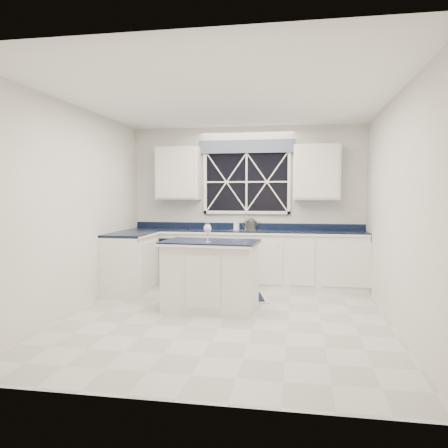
% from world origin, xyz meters
% --- Properties ---
extents(ground, '(4.50, 4.50, 0.00)m').
position_xyz_m(ground, '(0.00, 0.00, 0.00)').
color(ground, beige).
rests_on(ground, ground).
extents(back_wall, '(4.00, 0.10, 2.70)m').
position_xyz_m(back_wall, '(0.00, 2.25, 1.35)').
color(back_wall, beige).
rests_on(back_wall, ground).
extents(base_cabinets, '(3.99, 1.60, 0.90)m').
position_xyz_m(base_cabinets, '(-0.33, 1.78, 0.45)').
color(base_cabinets, white).
rests_on(base_cabinets, ground).
extents(countertop, '(3.98, 0.64, 0.04)m').
position_xyz_m(countertop, '(0.00, 1.95, 0.92)').
color(countertop, black).
rests_on(countertop, base_cabinets).
extents(dishwasher, '(0.60, 0.58, 0.82)m').
position_xyz_m(dishwasher, '(-1.10, 1.95, 0.41)').
color(dishwasher, black).
rests_on(dishwasher, ground).
extents(window, '(1.65, 0.09, 1.26)m').
position_xyz_m(window, '(0.00, 2.20, 1.83)').
color(window, black).
rests_on(window, ground).
extents(upper_cabinets, '(3.10, 0.34, 0.90)m').
position_xyz_m(upper_cabinets, '(0.00, 2.08, 1.90)').
color(upper_cabinets, white).
rests_on(upper_cabinets, ground).
extents(faucet, '(0.05, 0.20, 0.30)m').
position_xyz_m(faucet, '(0.00, 2.14, 1.10)').
color(faucet, silver).
rests_on(faucet, countertop).
extents(island, '(1.29, 0.83, 0.93)m').
position_xyz_m(island, '(-0.25, 0.35, 0.47)').
color(island, white).
rests_on(island, ground).
extents(rug, '(1.27, 0.92, 0.02)m').
position_xyz_m(rug, '(-0.12, 1.00, 0.01)').
color(rug, '#BABAB4').
rests_on(rug, ground).
extents(kettle, '(0.30, 0.22, 0.22)m').
position_xyz_m(kettle, '(0.11, 1.98, 1.04)').
color(kettle, '#313134').
rests_on(kettle, countertop).
extents(wine_glass, '(0.10, 0.10, 0.24)m').
position_xyz_m(wine_glass, '(-0.26, 0.20, 1.09)').
color(wine_glass, silver).
rests_on(wine_glass, island).
extents(soap_bottle, '(0.09, 0.09, 0.18)m').
position_xyz_m(soap_bottle, '(-0.15, 2.06, 1.03)').
color(soap_bottle, silver).
rests_on(soap_bottle, countertop).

